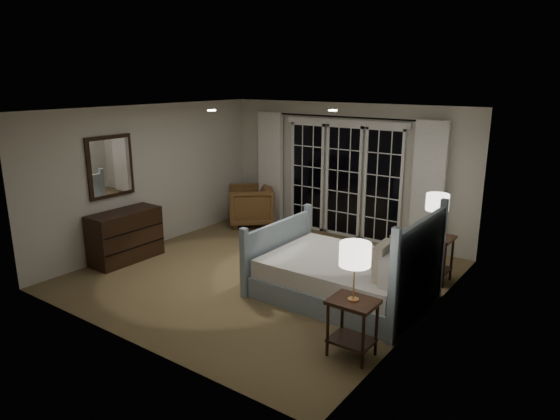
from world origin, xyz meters
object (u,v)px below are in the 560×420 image
Objects in this scene: bed at (346,275)px; lamp_right at (437,203)px; nightstand_left at (352,319)px; nightstand_right at (433,251)px; dresser at (125,236)px; armchair at (251,205)px; lamp_left at (355,255)px.

bed is 1.73m from lamp_right.
nightstand_right reaches higher than nightstand_left.
bed is at bearing -120.55° from lamp_right.
nightstand_left is 4.44m from dresser.
nightstand_right is (-0.01, 2.55, 0.03)m from nightstand_left.
nightstand_right is at bearing 90.26° from nightstand_left.
armchair is 0.75× the size of dresser.
lamp_left is 5.25m from armchair.
lamp_right is (0.76, 1.28, 0.88)m from bed.
bed is 2.49× the size of armchair.
nightstand_left is at bearing -89.74° from nightstand_right.
dresser reaches higher than armchair.
lamp_left is (0.77, -1.27, 0.84)m from bed.
lamp_left is (0.00, -0.00, 0.74)m from nightstand_left.
bed reaches higher than nightstand_left.
bed is 3.16× the size of nightstand_right.
armchair reaches higher than nightstand_right.
nightstand_left is at bearing 10.97° from armchair.
lamp_right is (-0.01, 2.55, 0.04)m from lamp_left.
armchair is (-4.04, 0.70, -0.80)m from lamp_right.
lamp_right reaches higher than bed.
nightstand_left is 5.19m from armchair.
bed is 1.86× the size of dresser.
armchair is (-4.05, 3.25, -0.76)m from lamp_left.
nightstand_left is at bearing -89.74° from lamp_right.
bed is 3.38× the size of nightstand_left.
armchair is (-4.05, 3.25, -0.03)m from nightstand_left.
lamp_right is 4.17m from armchair.
lamp_left is 2.55m from lamp_right.
armchair is at bearing 141.21° from lamp_left.
dresser is (-4.41, 0.44, -0.01)m from nightstand_left.
bed is at bearing 121.07° from lamp_left.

